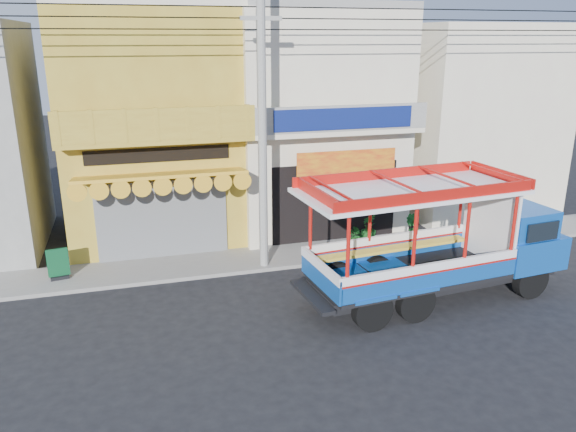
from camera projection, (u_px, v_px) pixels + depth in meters
The scene contains 12 objects.
ground at pixel (329, 310), 15.28m from camera, with size 90.00×90.00×0.00m, color black.
sidewalk at pixel (288, 256), 18.93m from camera, with size 30.00×2.00×0.12m, color slate.
shophouse_left at pixel (152, 124), 20.27m from camera, with size 6.00×7.50×8.24m.
shophouse_right at pixel (309, 117), 21.85m from camera, with size 6.00×6.75×8.24m.
party_pilaster at pixel (251, 137), 18.24m from camera, with size 0.35×0.30×8.00m, color beige.
filler_building_right at pixel (466, 118), 23.82m from camera, with size 6.00×6.00×7.60m, color beige.
utility_pole at pixel (267, 110), 16.55m from camera, with size 28.00×0.26×9.00m.
songthaew_truck at pixel (453, 238), 15.71m from camera, with size 7.86×3.18×3.57m.
green_sign at pixel (58, 266), 16.87m from camera, with size 0.63×0.37×0.96m.
potted_plant_a at pixel (360, 236), 19.15m from camera, with size 0.89×0.77×0.99m, color #164D1A.
potted_plant_b at pixel (414, 228), 19.94m from camera, with size 0.54×0.44×0.99m, color #164D1A.
potted_plant_c at pixel (369, 228), 19.93m from camera, with size 0.55×0.55×0.99m, color #164D1A.
Camera 1 is at (-4.87, -12.93, 7.10)m, focal length 35.00 mm.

